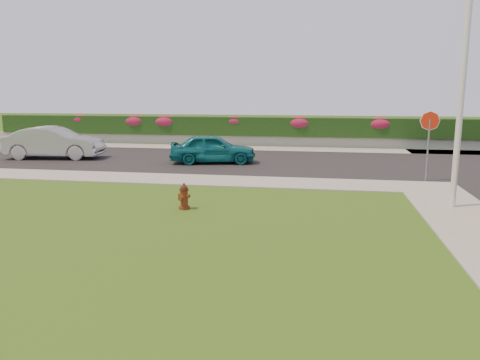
% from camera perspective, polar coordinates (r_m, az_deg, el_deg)
% --- Properties ---
extents(ground, '(120.00, 120.00, 0.00)m').
position_cam_1_polar(ground, '(8.49, -14.85, -11.38)').
color(ground, black).
rests_on(ground, ground).
extents(street_far, '(26.00, 8.00, 0.04)m').
position_cam_1_polar(street_far, '(22.95, -11.67, 2.59)').
color(street_far, black).
rests_on(street_far, ground).
extents(sidewalk_far, '(24.00, 2.00, 0.04)m').
position_cam_1_polar(sidewalk_far, '(18.92, -20.04, 0.50)').
color(sidewalk_far, gray).
rests_on(sidewalk_far, ground).
extents(curb_corner, '(2.00, 2.00, 0.04)m').
position_cam_1_polar(curb_corner, '(16.80, 22.09, -0.85)').
color(curb_corner, gray).
rests_on(curb_corner, ground).
extents(sidewalk_beyond, '(34.00, 2.00, 0.04)m').
position_cam_1_polar(sidewalk_beyond, '(26.67, 0.36, 3.90)').
color(sidewalk_beyond, gray).
rests_on(sidewalk_beyond, ground).
extents(retaining_wall, '(34.00, 0.40, 0.60)m').
position_cam_1_polar(retaining_wall, '(28.11, 0.88, 4.82)').
color(retaining_wall, gray).
rests_on(retaining_wall, ground).
extents(hedge, '(32.00, 0.90, 1.10)m').
position_cam_1_polar(hedge, '(28.14, 0.91, 6.56)').
color(hedge, black).
rests_on(hedge, retaining_wall).
extents(fire_hydrant, '(0.37, 0.35, 0.71)m').
position_cam_1_polar(fire_hydrant, '(12.81, -6.85, -2.05)').
color(fire_hydrant, '#4A1C0B').
rests_on(fire_hydrant, ground).
extents(sedan_teal, '(4.01, 2.28, 1.29)m').
position_cam_1_polar(sedan_teal, '(20.85, -3.34, 3.85)').
color(sedan_teal, '#0D5E65').
rests_on(sedan_teal, street_far).
extents(sedan_silver, '(4.74, 2.20, 1.50)m').
position_cam_1_polar(sedan_silver, '(23.99, -21.74, 4.26)').
color(sedan_silver, '#9A9DA1').
rests_on(sedan_silver, street_far).
extents(utility_pole, '(0.16, 0.16, 6.45)m').
position_cam_1_polar(utility_pole, '(13.84, 25.44, 10.00)').
color(utility_pole, silver).
rests_on(utility_pole, ground).
extents(stop_sign, '(0.69, 0.06, 2.51)m').
position_cam_1_polar(stop_sign, '(17.64, 22.08, 5.71)').
color(stop_sign, slate).
rests_on(stop_sign, ground).
extents(flower_clump_a, '(1.20, 0.77, 0.60)m').
position_cam_1_polar(flower_clump_a, '(31.55, -18.92, 7.00)').
color(flower_clump_a, '#A71C35').
rests_on(flower_clump_a, hedge).
extents(flower_clump_b, '(1.50, 0.97, 0.75)m').
position_cam_1_polar(flower_clump_b, '(29.94, -12.61, 7.04)').
color(flower_clump_b, '#A71C35').
rests_on(flower_clump_b, hedge).
extents(flower_clump_c, '(1.54, 0.99, 0.77)m').
position_cam_1_polar(flower_clump_c, '(29.25, -9.05, 7.07)').
color(flower_clump_c, '#A71C35').
rests_on(flower_clump_c, hedge).
extents(flower_clump_d, '(1.25, 0.80, 0.62)m').
position_cam_1_polar(flower_clump_d, '(28.15, -0.63, 7.18)').
color(flower_clump_d, '#A71C35').
rests_on(flower_clump_d, hedge).
extents(flower_clump_e, '(1.52, 0.97, 0.76)m').
position_cam_1_polar(flower_clump_e, '(27.70, 7.28, 6.93)').
color(flower_clump_e, '#A71C35').
rests_on(flower_clump_e, hedge).
extents(flower_clump_f, '(1.52, 0.98, 0.76)m').
position_cam_1_polar(flower_clump_f, '(27.86, 16.65, 6.59)').
color(flower_clump_f, '#A71C35').
rests_on(flower_clump_f, hedge).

